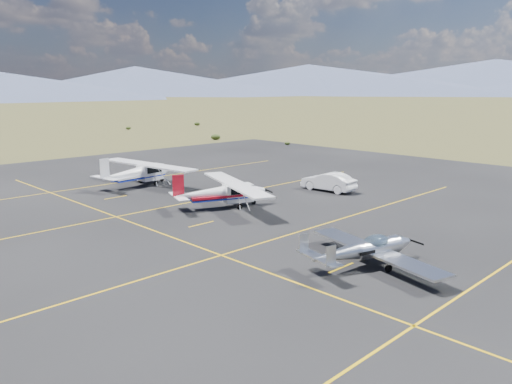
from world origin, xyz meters
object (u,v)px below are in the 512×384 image
aircraft_cessna (222,192)px  sedan (328,182)px  aircraft_plain (139,172)px  aircraft_low_wing (366,250)px

aircraft_cessna → sedan: size_ratio=2.18×
aircraft_cessna → aircraft_plain: bearing=111.0°
aircraft_cessna → sedan: bearing=11.7°
aircraft_plain → sedan: bearing=-58.3°
aircraft_low_wing → sedan: (13.23, 12.49, -0.10)m
aircraft_cessna → sedan: aircraft_cessna is taller
aircraft_plain → sedan: (10.40, -12.99, -0.47)m
aircraft_low_wing → sedan: aircraft_low_wing is taller
aircraft_cessna → sedan: (10.37, -1.66, -0.40)m
aircraft_cessna → aircraft_plain: 11.33m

